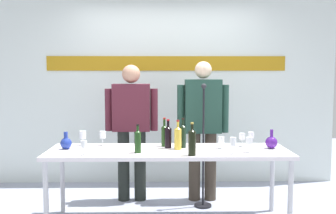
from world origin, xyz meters
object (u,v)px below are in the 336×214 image
(wine_bottle_2, at_px, (164,135))
(wine_bottle_4, at_px, (168,136))
(wine_bottle_5, at_px, (138,140))
(wine_glass_right_3, at_px, (221,140))
(wine_glass_left_1, at_px, (103,135))
(microphone_stand, at_px, (203,167))
(wine_glass_right_0, at_px, (242,137))
(wine_bottle_3, at_px, (192,141))
(display_table, at_px, (168,155))
(decanter_blue_left, at_px, (66,143))
(presenter_right, at_px, (203,121))
(wine_bottle_0, at_px, (183,135))
(presenter_left, at_px, (131,123))
(wine_glass_right_1, at_px, (233,142))
(wine_glass_right_2, at_px, (249,141))
(decanter_blue_right, at_px, (271,142))
(wine_glass_right_4, at_px, (251,135))
(wine_glass_left_2, at_px, (83,135))
(wine_bottle_1, at_px, (178,137))
(wine_glass_left_0, at_px, (84,144))

(wine_bottle_2, xyz_separation_m, wine_bottle_4, (0.04, -0.10, 0.00))
(wine_bottle_5, height_order, wine_glass_right_3, wine_bottle_5)
(wine_glass_left_1, height_order, microphone_stand, microphone_stand)
(wine_bottle_4, relative_size, wine_glass_right_0, 2.11)
(wine_bottle_3, bearing_deg, display_table, 128.41)
(decanter_blue_left, bearing_deg, presenter_right, 23.86)
(wine_bottle_3, bearing_deg, wine_bottle_0, 99.98)
(wine_glass_right_3, xyz_separation_m, microphone_stand, (-0.14, 0.41, -0.38))
(wine_bottle_5, bearing_deg, wine_bottle_2, 50.92)
(wine_bottle_3, height_order, wine_glass_right_3, wine_bottle_3)
(wine_bottle_5, bearing_deg, wine_glass_right_0, 15.60)
(wine_bottle_3, xyz_separation_m, wine_bottle_4, (-0.22, 0.36, -0.01))
(wine_bottle_0, bearing_deg, presenter_left, 133.79)
(wine_bottle_5, xyz_separation_m, wine_glass_right_1, (0.93, -0.07, -0.00))
(wine_glass_right_2, distance_m, microphone_stand, 0.83)
(wine_glass_right_2, relative_size, microphone_stand, 0.11)
(decanter_blue_left, xyz_separation_m, wine_glass_left_1, (0.35, 0.19, 0.05))
(presenter_left, relative_size, wine_bottle_5, 5.80)
(decanter_blue_right, distance_m, wine_glass_right_4, 0.30)
(display_table, height_order, wine_glass_left_2, wine_glass_left_2)
(display_table, xyz_separation_m, wine_bottle_1, (0.10, 0.01, 0.18))
(wine_glass_left_2, bearing_deg, presenter_left, 43.87)
(wine_bottle_5, xyz_separation_m, wine_glass_left_0, (-0.51, -0.10, -0.02))
(wine_bottle_3, bearing_deg, wine_glass_right_4, 39.65)
(wine_glass_left_1, xyz_separation_m, wine_glass_left_2, (-0.21, -0.01, -0.00))
(wine_bottle_3, bearing_deg, wine_glass_left_0, 177.92)
(wine_bottle_0, height_order, wine_bottle_1, wine_bottle_0)
(decanter_blue_left, distance_m, decanter_blue_right, 2.13)
(presenter_left, distance_m, wine_glass_right_4, 1.41)
(wine_bottle_0, height_order, wine_glass_right_1, wine_bottle_0)
(wine_glass_left_2, bearing_deg, wine_glass_right_2, -12.49)
(display_table, bearing_deg, wine_bottle_3, -51.59)
(presenter_left, bearing_deg, decanter_blue_right, -23.57)
(wine_bottle_0, xyz_separation_m, wine_glass_right_4, (0.77, 0.21, -0.04))
(wine_bottle_5, xyz_separation_m, wine_glass_right_4, (1.22, 0.45, -0.03))
(wine_glass_left_1, distance_m, wine_glass_right_0, 1.50)
(wine_bottle_0, xyz_separation_m, wine_glass_left_0, (-0.97, -0.34, -0.03))
(wine_bottle_0, bearing_deg, presenter_right, 65.86)
(wine_bottle_4, bearing_deg, wine_glass_right_0, 5.73)
(presenter_left, distance_m, wine_glass_right_1, 1.40)
(presenter_right, relative_size, wine_bottle_0, 5.34)
(wine_glass_right_4, bearing_deg, wine_glass_right_2, -105.62)
(wine_glass_right_0, bearing_deg, wine_bottle_0, -174.04)
(display_table, distance_m, wine_bottle_1, 0.21)
(wine_glass_left_2, bearing_deg, wine_glass_right_0, -2.45)
(wine_glass_right_2, distance_m, wine_glass_right_3, 0.32)
(wine_glass_right_0, xyz_separation_m, wine_glass_right_2, (0.01, -0.31, 0.01))
(decanter_blue_right, distance_m, microphone_stand, 0.86)
(wine_glass_right_2, height_order, wine_glass_right_3, wine_glass_right_2)
(wine_bottle_3, distance_m, wine_bottle_4, 0.42)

